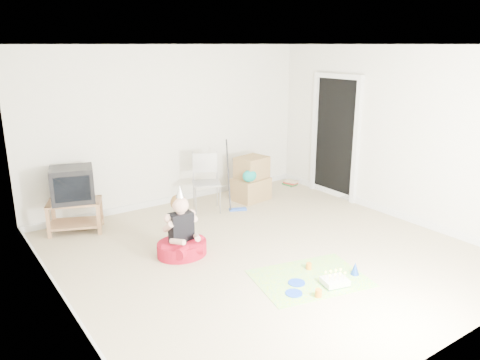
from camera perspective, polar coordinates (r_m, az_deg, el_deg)
ground at (r=6.16m, az=2.93°, el=-8.77°), size 5.00×5.00×0.00m
doorway_recess at (r=8.30m, az=11.56°, el=4.95°), size 0.02×0.90×2.05m
tv_stand at (r=7.12m, az=-19.43°, el=-3.86°), size 0.85×0.71×0.46m
crt_tv at (r=6.99m, az=-19.76°, el=-0.51°), size 0.68×0.61×0.50m
folding_chair at (r=7.50m, az=-4.11°, el=-0.41°), size 0.56×0.55×0.94m
cardboard_boxes at (r=8.05m, az=1.37°, el=0.06°), size 0.66×0.55×0.75m
floor_mop at (r=7.55m, az=-0.27°, el=-1.83°), size 0.30×0.36×1.13m
book_pile at (r=9.04m, az=6.15°, el=-0.34°), size 0.23×0.27×0.08m
seated_woman at (r=6.05m, az=-7.12°, el=-7.27°), size 0.67×0.67×0.94m
party_mat at (r=5.58m, az=8.51°, el=-11.76°), size 1.43×1.17×0.01m
birthday_cake at (r=5.47m, az=11.48°, el=-12.08°), size 0.32×0.29×0.14m
blue_plate_near at (r=5.45m, az=6.92°, el=-12.33°), size 0.23×0.23×0.01m
blue_plate_far at (r=5.24m, az=6.58°, el=-13.54°), size 0.22×0.22×0.01m
orange_cup_near at (r=5.76m, az=8.39°, el=-10.34°), size 0.08×0.08×0.08m
orange_cup_far at (r=5.20m, az=9.54°, el=-13.45°), size 0.09×0.09×0.08m
blue_party_hat at (r=5.72m, az=13.85°, el=-10.41°), size 0.15×0.15×0.15m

